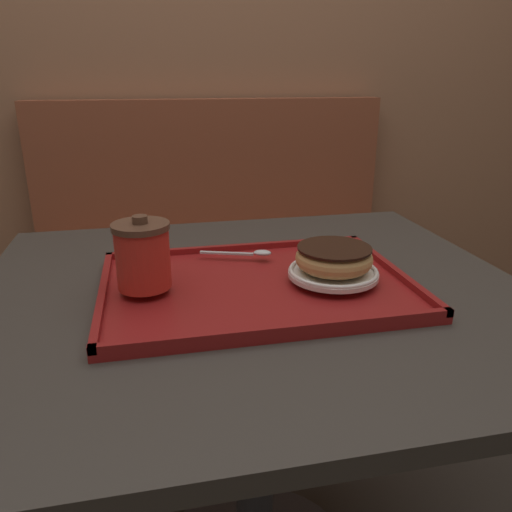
% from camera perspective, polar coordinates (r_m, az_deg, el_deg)
% --- Properties ---
extents(wall_behind, '(8.00, 0.05, 2.40)m').
position_cam_1_polar(wall_behind, '(1.92, -7.64, 23.47)').
color(wall_behind, '#9E6B4C').
rests_on(wall_behind, ground_plane).
extents(booth_bench, '(1.26, 0.44, 1.00)m').
position_cam_1_polar(booth_bench, '(1.85, -4.13, -4.37)').
color(booth_bench, brown).
rests_on(booth_bench, ground_plane).
extents(cafe_table, '(0.98, 0.87, 0.72)m').
position_cam_1_polar(cafe_table, '(0.98, -0.19, -12.59)').
color(cafe_table, '#38332D').
rests_on(cafe_table, ground_plane).
extents(serving_tray, '(0.53, 0.38, 0.02)m').
position_cam_1_polar(serving_tray, '(0.88, -0.00, -3.47)').
color(serving_tray, maroon).
rests_on(serving_tray, cafe_table).
extents(coffee_cup_front, '(0.09, 0.09, 0.12)m').
position_cam_1_polar(coffee_cup_front, '(0.84, -12.82, 0.12)').
color(coffee_cup_front, red).
rests_on(coffee_cup_front, serving_tray).
extents(plate_with_chocolate_donut, '(0.16, 0.16, 0.01)m').
position_cam_1_polar(plate_with_chocolate_donut, '(0.89, 8.81, -1.83)').
color(plate_with_chocolate_donut, white).
rests_on(plate_with_chocolate_donut, serving_tray).
extents(donut_chocolate_glazed, '(0.14, 0.14, 0.04)m').
position_cam_1_polar(donut_chocolate_glazed, '(0.88, 8.90, -0.18)').
color(donut_chocolate_glazed, tan).
rests_on(donut_chocolate_glazed, plate_with_chocolate_donut).
extents(spoon, '(0.14, 0.06, 0.01)m').
position_cam_1_polar(spoon, '(0.98, -0.44, 0.35)').
color(spoon, silver).
rests_on(spoon, serving_tray).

